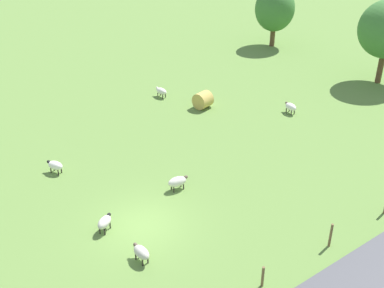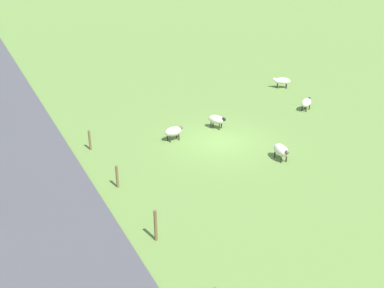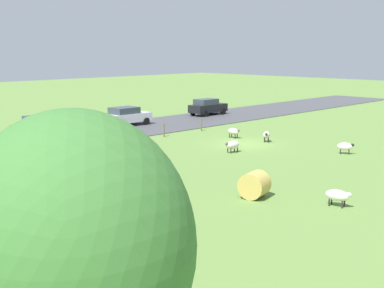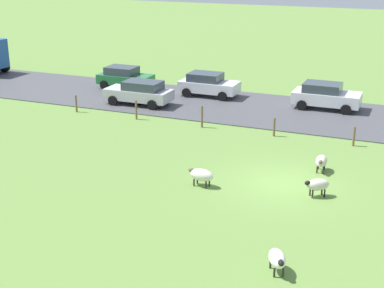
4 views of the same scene
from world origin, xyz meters
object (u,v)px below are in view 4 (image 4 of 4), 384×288
(sheep_0, at_px, (321,161))
(sheep_5, at_px, (201,175))
(car_1, at_px, (125,77))
(car_4, at_px, (208,84))
(car_0, at_px, (326,95))
(car_2, at_px, (140,92))
(sheep_1, at_px, (317,185))
(sheep_4, at_px, (277,259))

(sheep_0, height_order, sheep_5, sheep_5)
(sheep_0, distance_m, car_1, 19.67)
(sheep_0, relative_size, car_4, 0.27)
(car_0, xyz_separation_m, car_2, (-3.64, 11.42, -0.03))
(car_1, relative_size, car_2, 0.90)
(sheep_1, bearing_deg, car_1, 50.33)
(sheep_0, xyz_separation_m, car_1, (10.98, 16.32, 0.36))
(sheep_5, bearing_deg, car_1, 38.92)
(car_0, bearing_deg, sheep_0, -171.01)
(sheep_1, relative_size, sheep_4, 0.97)
(sheep_5, bearing_deg, car_0, -10.70)
(car_1, bearing_deg, car_2, -139.48)
(sheep_0, distance_m, car_2, 15.02)
(sheep_5, height_order, car_4, car_4)
(sheep_5, height_order, car_1, car_1)
(sheep_5, relative_size, car_2, 0.28)
(sheep_0, xyz_separation_m, sheep_4, (-9.22, -0.28, -0.01))
(car_1, xyz_separation_m, car_2, (-3.72, -3.18, 0.01))
(sheep_5, height_order, car_2, car_2)
(sheep_1, xyz_separation_m, car_4, (13.95, 10.16, 0.37))
(sheep_4, height_order, car_2, car_2)
(sheep_0, distance_m, sheep_1, 2.87)
(sheep_4, distance_m, sheep_5, 7.30)
(sheep_5, xyz_separation_m, car_4, (14.78, 5.32, 0.37))
(sheep_0, relative_size, sheep_5, 0.90)
(sheep_5, relative_size, car_0, 0.29)
(car_2, bearing_deg, car_4, -41.01)
(car_2, bearing_deg, sheep_0, -118.92)
(sheep_1, relative_size, sheep_5, 0.88)
(sheep_0, relative_size, sheep_4, 1.00)
(sheep_4, bearing_deg, car_4, 26.40)
(sheep_0, height_order, sheep_4, sheep_0)
(sheep_5, distance_m, car_4, 15.72)
(sheep_0, distance_m, sheep_5, 5.80)
(sheep_1, xyz_separation_m, sheep_4, (-6.37, 0.08, -0.02))
(car_0, bearing_deg, sheep_1, -171.39)
(sheep_4, xyz_separation_m, sheep_5, (5.53, 4.76, 0.02))
(sheep_5, relative_size, car_1, 0.31)
(car_1, bearing_deg, sheep_5, -141.08)
(sheep_1, distance_m, sheep_5, 4.91)
(car_4, bearing_deg, car_2, 138.99)
(sheep_1, height_order, car_2, car_2)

